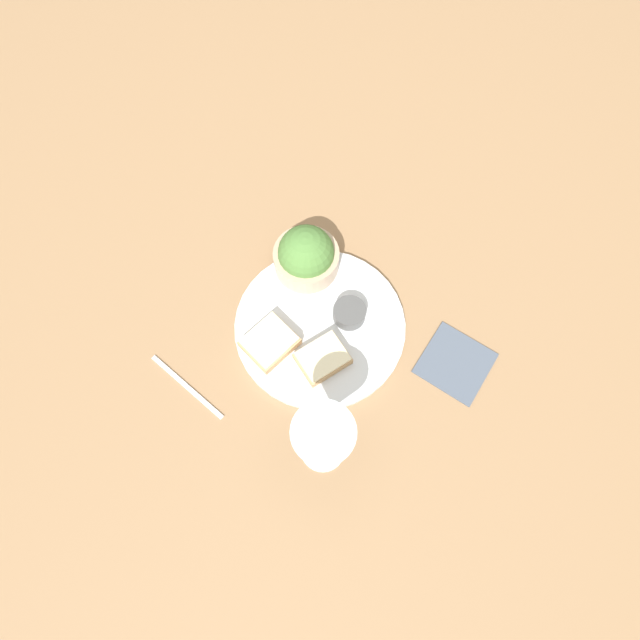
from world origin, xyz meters
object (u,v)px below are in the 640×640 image
Objects in this scene: salad_bowl at (306,256)px; cheese_toast_far at (323,358)px; cheese_toast_near at (270,342)px; napkin at (456,363)px; wine_glass at (323,437)px; fork at (187,386)px; sauce_ramekin at (349,313)px.

cheese_toast_far is at bearing 42.30° from salad_bowl.
cheese_toast_near is at bearing 11.73° from salad_bowl.
wine_glass is at bearing -24.21° from napkin.
fork is at bearing -51.43° from napkin.
cheese_toast_near is at bearing -61.91° from napkin.
salad_bowl is 0.34m from wine_glass.
sauce_ramekin is 0.35× the size of wine_glass.
cheese_toast_far is (0.10, 0.01, -0.00)m from sauce_ramekin.
napkin is at bearing 87.84° from salad_bowl.
cheese_toast_near is 0.96× the size of cheese_toast_far.
fork is at bearing -46.12° from cheese_toast_far.
napkin is at bearing 155.79° from wine_glass.
salad_bowl reaches higher than fork.
sauce_ramekin is 0.25m from wine_glass.
cheese_toast_near is at bearing -119.36° from wine_glass.
wine_glass is 1.48× the size of napkin.
fork is (0.04, -0.25, -0.12)m from wine_glass.
cheese_toast_near is (0.12, -0.09, -0.00)m from sauce_ramekin.
sauce_ramekin reaches higher than fork.
salad_bowl is 2.05× the size of sauce_ramekin.
cheese_toast_far is 0.23m from napkin.
cheese_toast_far is 0.89× the size of napkin.
cheese_toast_near and cheese_toast_far have the same top height.
wine_glass is at bearing 33.37° from cheese_toast_far.
wine_glass is (0.22, 0.09, 0.09)m from sauce_ramekin.
cheese_toast_far is at bearing 105.73° from cheese_toast_near.
cheese_toast_near is 0.58× the size of wine_glass.
wine_glass reaches higher than fork.
salad_bowl reaches higher than cheese_toast_near.
salad_bowl is at bearing -141.63° from wine_glass.
cheese_toast_far is 0.60× the size of fork.
wine_glass is (0.10, 0.17, 0.10)m from cheese_toast_near.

